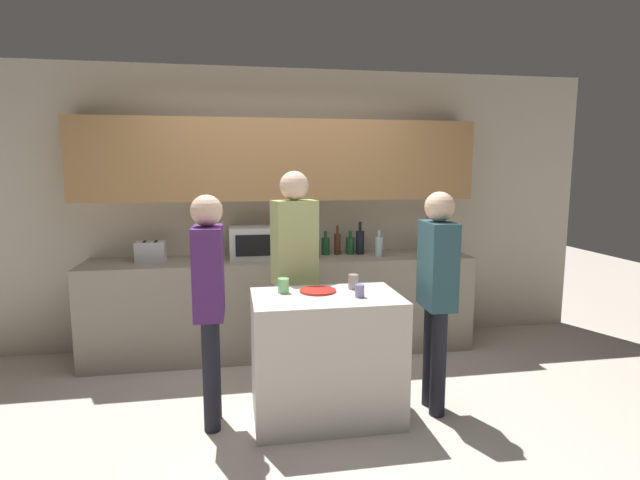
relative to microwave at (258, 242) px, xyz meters
The scene contains 20 objects.
ground_plane 1.80m from the microwave, 80.84° to the right, with size 14.00×14.00×0.00m, color beige.
back_wall 0.58m from the microwave, 44.54° to the left, with size 6.40×0.40×2.70m.
back_counter 0.65m from the microwave, 10.75° to the right, with size 3.60×0.62×0.91m.
kitchen_island 1.55m from the microwave, 73.84° to the right, with size 1.02×0.64×0.88m.
microwave is the anchor object (origin of this frame).
toaster 0.97m from the microwave, behind, with size 0.26×0.16×0.18m.
potted_plant 1.73m from the microwave, ahead, with size 0.14×0.14×0.40m.
bottle_0 0.55m from the microwave, ahead, with size 0.08×0.08×0.23m.
bottle_1 0.67m from the microwave, ahead, with size 0.08×0.08×0.23m.
bottle_2 0.78m from the microwave, ahead, with size 0.06×0.06×0.29m.
bottle_3 0.91m from the microwave, ahead, with size 0.09×0.09×0.23m.
bottle_4 1.00m from the microwave, ahead, with size 0.08×0.08×0.32m.
bottle_5 1.15m from the microwave, ahead, with size 0.08×0.08×0.26m.
plate_on_island 1.32m from the microwave, 74.21° to the right, with size 0.26×0.26×0.01m.
cup_0 1.58m from the microwave, 67.16° to the right, with size 0.06×0.06×0.09m.
cup_1 1.38m from the microwave, 62.96° to the right, with size 0.07×0.07×0.11m.
cup_2 1.26m from the microwave, 84.82° to the right, with size 0.08×0.08×0.10m.
person_left 1.41m from the microwave, 106.25° to the right, with size 0.21×0.35×1.58m.
person_center 1.84m from the microwave, 49.90° to the right, with size 0.21×0.35×1.59m.
person_right 0.83m from the microwave, 72.32° to the right, with size 0.38×0.27×1.73m.
Camera 1 is at (-0.46, -3.22, 1.75)m, focal length 28.00 mm.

